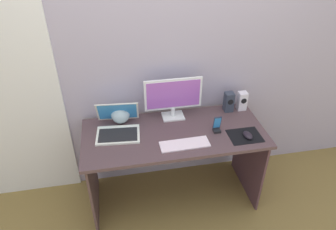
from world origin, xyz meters
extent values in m
plane|color=olive|center=(0.00, 0.00, 0.00)|extent=(8.00, 8.00, 0.00)
cube|color=#A9A0B4|center=(0.00, 0.37, 1.25)|extent=(6.00, 0.04, 2.50)
cube|color=white|center=(-1.25, 0.33, 1.01)|extent=(0.82, 0.02, 2.02)
cube|color=#4E393D|center=(0.00, 0.00, 0.71)|extent=(1.44, 0.63, 0.03)
cube|color=#503938|center=(-0.68, 0.00, 0.35)|extent=(0.02, 0.59, 0.70)
cube|color=#50333B|center=(0.68, 0.00, 0.35)|extent=(0.02, 0.59, 0.70)
cube|color=white|center=(0.03, 0.22, 0.73)|extent=(0.18, 0.14, 0.01)
cylinder|color=white|center=(0.03, 0.22, 0.78)|extent=(0.04, 0.04, 0.07)
cube|color=white|center=(0.03, 0.22, 0.95)|extent=(0.47, 0.02, 0.27)
cube|color=#A559BF|center=(0.03, 0.21, 0.95)|extent=(0.44, 0.00, 0.23)
cube|color=white|center=(0.64, 0.22, 0.81)|extent=(0.07, 0.07, 0.16)
cylinder|color=black|center=(0.64, 0.19, 0.83)|extent=(0.05, 0.00, 0.05)
cube|color=#303847|center=(0.52, 0.22, 0.81)|extent=(0.07, 0.07, 0.17)
cylinder|color=black|center=(0.52, 0.18, 0.84)|extent=(0.05, 0.00, 0.05)
cube|color=white|center=(-0.43, 0.04, 0.74)|extent=(0.35, 0.26, 0.02)
cube|color=black|center=(-0.44, 0.03, 0.75)|extent=(0.31, 0.20, 0.00)
cube|color=white|center=(-0.42, 0.20, 0.85)|extent=(0.34, 0.13, 0.20)
cube|color=#338CD8|center=(-0.42, 0.19, 0.85)|extent=(0.31, 0.11, 0.18)
sphere|color=silver|center=(-0.40, 0.22, 0.80)|extent=(0.15, 0.15, 0.15)
cube|color=white|center=(0.05, -0.17, 0.73)|extent=(0.37, 0.14, 0.01)
cube|color=black|center=(0.53, -0.15, 0.73)|extent=(0.25, 0.20, 0.00)
ellipsoid|color=black|center=(0.54, -0.17, 0.75)|extent=(0.07, 0.11, 0.04)
cube|color=black|center=(0.33, -0.05, 0.74)|extent=(0.06, 0.05, 0.02)
cube|color=#2A3043|center=(0.33, -0.04, 0.81)|extent=(0.06, 0.03, 0.12)
cube|color=#338CD8|center=(0.33, -0.05, 0.81)|extent=(0.05, 0.02, 0.10)
camera|label=1|loc=(-0.41, -1.92, 2.21)|focal=33.38mm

